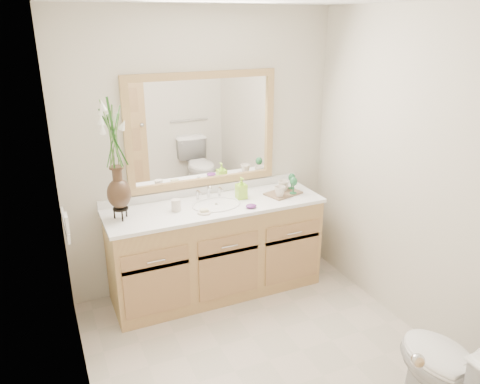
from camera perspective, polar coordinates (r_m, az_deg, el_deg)
name	(u,v)px	position (r m, az deg, el deg)	size (l,w,h in m)	color
floor	(269,360)	(3.55, 3.56, -19.79)	(2.60, 2.60, 0.00)	beige
wall_back	(203,153)	(4.06, -4.59, 4.74)	(2.40, 0.02, 2.40)	beige
wall_front	(431,319)	(2.01, 22.25, -14.18)	(2.40, 0.02, 2.40)	beige
wall_left	(72,240)	(2.63, -19.83, -5.47)	(0.02, 2.60, 2.40)	beige
wall_right	(420,179)	(3.62, 21.09, 1.46)	(0.02, 2.60, 2.40)	beige
vanity	(216,250)	(4.10, -2.92, -7.07)	(1.80, 0.55, 0.80)	tan
counter	(215,206)	(3.93, -3.02, -1.70)	(1.84, 0.57, 0.03)	white
sink	(216,211)	(3.93, -2.92, -2.31)	(0.38, 0.34, 0.23)	white
mirror	(203,130)	(3.99, -4.57, 7.50)	(1.32, 0.04, 0.97)	white
switch_plate	(67,223)	(3.42, -20.38, -3.54)	(0.02, 0.12, 0.12)	white
door	(361,381)	(1.97, 14.52, -21.40)	(0.80, 0.03, 2.00)	tan
toilet	(452,374)	(3.14, 24.44, -19.59)	(0.42, 0.75, 0.74)	white
flower_vase	(114,144)	(3.56, -15.08, 5.64)	(0.21, 0.21, 0.88)	black
tumbler	(176,205)	(3.80, -7.81, -1.61)	(0.07, 0.07, 0.10)	beige
soap_dish	(204,212)	(3.75, -4.37, -2.43)	(0.11, 0.11, 0.03)	beige
soap_bottle	(241,189)	(4.02, 0.17, 0.37)	(0.08, 0.08, 0.17)	#A6EC37
purple_dish	(251,206)	(3.84, 1.36, -1.71)	(0.09, 0.07, 0.03)	#642673
tray	(283,193)	(4.16, 5.28, -0.15)	(0.30, 0.20, 0.02)	brown
mug_left	(280,191)	(4.05, 4.86, 0.12)	(0.10, 0.09, 0.10)	beige
mug_right	(283,185)	(4.19, 5.30, 0.82)	(0.10, 0.09, 0.10)	beige
goblet_front	(294,182)	(4.11, 6.54, 1.16)	(0.07, 0.07, 0.15)	#226739
goblet_back	(292,178)	(4.23, 6.33, 1.67)	(0.06, 0.06, 0.14)	#226739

